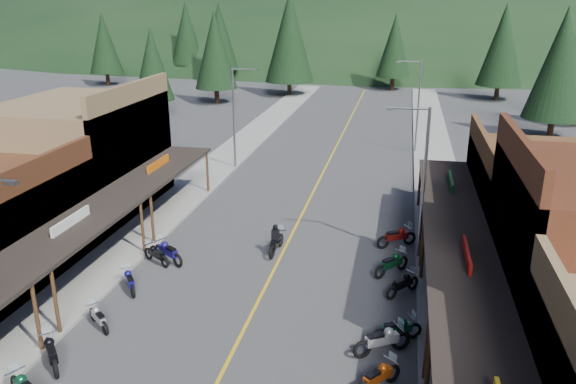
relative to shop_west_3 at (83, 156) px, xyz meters
The scene contains 32 objects.
ground 18.17m from the shop_west_3, 39.34° to the right, with size 220.00×220.00×0.00m, color #38383A.
centerline 16.67m from the shop_west_3, 32.26° to the left, with size 0.15×90.00×0.01m, color gold.
sidewalk_west 10.65m from the shop_west_3, 59.70° to the left, with size 3.40×94.00×0.15m, color gray.
sidewalk_east 24.35m from the shop_west_3, 21.15° to the left, with size 3.40×94.00×0.15m, color gray.
shop_west_3 is the anchor object (origin of this frame).
shop_east_3 27.56m from the shop_west_3, ahead, with size 10.90×10.20×6.20m.
streetlight_1 12.73m from the shop_west_3, 57.44° to the left, with size 2.16×0.18×8.00m.
streetlight_2 21.02m from the shop_west_3, ahead, with size 2.16×0.18×8.00m.
streetlight_3 27.94m from the shop_west_3, 42.04° to the left, with size 2.16×0.18×8.00m.
ridge_hill 124.52m from the shop_west_3, 83.64° to the left, with size 310.00×140.00×60.00m, color black.
pine_0 57.15m from the shop_west_3, 117.34° to the left, with size 5.04×5.04×11.00m.
pine_1 59.70m from the shop_west_3, 99.87° to the left, with size 5.88×5.88×12.50m.
pine_2 47.07m from the shop_west_3, 85.37° to the left, with size 6.72×6.72×14.00m.
pine_3 57.59m from the shop_west_3, 71.99° to the left, with size 5.04×5.04×11.00m.
pine_4 58.27m from the shop_west_3, 56.87° to the left, with size 5.88×5.88×12.50m.
pine_7 67.32m from the shop_west_3, 105.72° to the left, with size 5.88×5.88×12.50m.
pine_8 29.95m from the shop_west_3, 105.97° to the left, with size 4.48×4.48×10.00m.
pine_10 39.07m from the shop_west_3, 96.22° to the left, with size 5.38×5.38×11.60m.
pine_11 43.22m from the shop_west_3, 38.32° to the left, with size 5.82×5.82×12.40m.
bike_west_6 17.37m from the shop_west_3, 64.01° to the right, with size 0.74×2.21×1.26m, color black, non-canonical shape.
bike_west_7 15.26m from the shop_west_3, 58.20° to the right, with size 0.62×1.85×1.06m, color #A1A0A6, non-canonical shape.
bike_west_8 12.62m from the shop_west_3, 51.22° to the right, with size 0.67×2.00×1.14m, color navy, non-canonical shape.
bike_west_9 10.60m from the shop_west_3, 40.84° to the right, with size 0.67×2.00×1.14m, color black, non-canonical shape.
bike_west_10 10.82m from the shop_west_3, 37.79° to the right, with size 0.76×2.29×1.31m, color navy, non-canonical shape.
bike_east_6 24.30m from the shop_west_3, 36.54° to the right, with size 0.70×2.11×1.21m, color #C2480D, non-canonical shape.
bike_east_7 23.09m from the shop_west_3, 32.08° to the right, with size 0.77×2.32×1.33m, color #9F9EA3, non-canonical shape.
bike_east_8 23.07m from the shop_west_3, 29.31° to the right, with size 0.70×2.11×1.21m, color #0D412A, non-canonical shape.
bike_east_9 21.63m from the shop_west_3, 20.07° to the right, with size 0.69×2.06×1.18m, color black, non-canonical shape.
bike_east_10 20.50m from the shop_west_3, 15.45° to the right, with size 0.75×2.26×1.29m, color #0B381C, non-canonical shape.
bike_east_11 20.04m from the shop_west_3, ahead, with size 0.77×2.31×1.32m, color maroon, non-canonical shape.
rider_on_bike 14.35m from the shop_west_3, 17.09° to the right, with size 0.92×2.31×1.72m.
pedestrian_east_b 22.43m from the shop_west_3, ahead, with size 0.89×0.51×1.84m, color #4C442F.
Camera 1 is at (5.84, -19.56, 12.91)m, focal length 35.00 mm.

